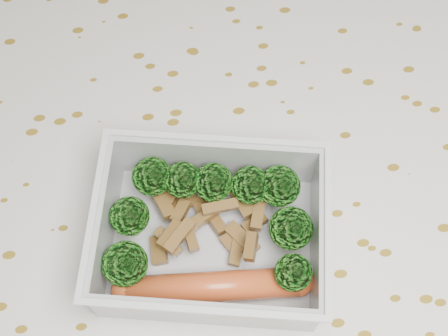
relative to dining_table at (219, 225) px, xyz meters
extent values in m
cube|color=brown|center=(0.00, 0.00, 0.06)|extent=(1.40, 0.90, 0.04)
cube|color=silver|center=(0.00, 0.00, 0.09)|extent=(1.46, 0.96, 0.01)
cube|color=silver|center=(-0.01, -0.05, 0.09)|extent=(0.17, 0.15, 0.00)
cube|color=silver|center=(0.00, 0.01, 0.12)|extent=(0.15, 0.03, 0.05)
cube|color=silver|center=(-0.02, -0.10, 0.12)|extent=(0.15, 0.03, 0.05)
cube|color=silver|center=(0.06, -0.06, 0.12)|extent=(0.03, 0.11, 0.05)
cube|color=silver|center=(-0.08, -0.03, 0.12)|extent=(0.03, 0.11, 0.05)
cube|color=silver|center=(0.00, 0.01, 0.14)|extent=(0.16, 0.04, 0.00)
cube|color=silver|center=(-0.02, -0.11, 0.14)|extent=(0.16, 0.04, 0.00)
cube|color=silver|center=(0.07, -0.06, 0.14)|extent=(0.03, 0.11, 0.00)
cube|color=silver|center=(-0.09, -0.03, 0.14)|extent=(0.03, 0.11, 0.00)
cylinder|color=#608C3F|center=(-0.05, 0.00, 0.10)|extent=(0.01, 0.01, 0.02)
ellipsoid|color=#397F23|center=(-0.05, 0.00, 0.12)|extent=(0.03, 0.03, 0.03)
cylinder|color=#608C3F|center=(-0.03, -0.01, 0.10)|extent=(0.01, 0.01, 0.02)
ellipsoid|color=#397F23|center=(-0.03, -0.01, 0.12)|extent=(0.03, 0.03, 0.02)
cylinder|color=#608C3F|center=(-0.01, -0.01, 0.10)|extent=(0.01, 0.01, 0.02)
ellipsoid|color=#397F23|center=(-0.01, -0.01, 0.12)|extent=(0.03, 0.03, 0.02)
cylinder|color=#608C3F|center=(0.02, -0.02, 0.10)|extent=(0.01, 0.01, 0.02)
ellipsoid|color=#397F23|center=(0.02, -0.02, 0.12)|extent=(0.03, 0.03, 0.02)
cylinder|color=#608C3F|center=(0.04, -0.02, 0.10)|extent=(0.01, 0.01, 0.02)
ellipsoid|color=#397F23|center=(0.04, -0.02, 0.12)|extent=(0.03, 0.03, 0.03)
cylinder|color=#608C3F|center=(-0.07, -0.03, 0.10)|extent=(0.01, 0.01, 0.02)
ellipsoid|color=#397F23|center=(-0.07, -0.03, 0.12)|extent=(0.03, 0.03, 0.02)
cylinder|color=#608C3F|center=(0.04, -0.05, 0.10)|extent=(0.01, 0.01, 0.02)
ellipsoid|color=#397F23|center=(0.04, -0.05, 0.12)|extent=(0.03, 0.03, 0.03)
cylinder|color=#608C3F|center=(-0.07, -0.06, 0.10)|extent=(0.01, 0.01, 0.02)
ellipsoid|color=#397F23|center=(-0.07, -0.06, 0.12)|extent=(0.03, 0.03, 0.03)
cylinder|color=#608C3F|center=(0.04, -0.08, 0.10)|extent=(0.01, 0.01, 0.02)
ellipsoid|color=#397F23|center=(0.04, -0.08, 0.12)|extent=(0.03, 0.03, 0.02)
cube|color=brown|center=(-0.04, -0.04, 0.11)|extent=(0.02, 0.02, 0.01)
cube|color=brown|center=(0.02, -0.02, 0.10)|extent=(0.02, 0.02, 0.01)
cube|color=brown|center=(-0.03, -0.05, 0.11)|extent=(0.01, 0.02, 0.01)
cube|color=brown|center=(-0.03, -0.05, 0.12)|extent=(0.03, 0.03, 0.01)
cube|color=brown|center=(-0.04, -0.02, 0.11)|extent=(0.02, 0.02, 0.01)
cube|color=brown|center=(-0.03, -0.02, 0.11)|extent=(0.02, 0.02, 0.01)
cube|color=brown|center=(-0.03, -0.01, 0.10)|extent=(0.02, 0.01, 0.01)
cube|color=brown|center=(0.01, -0.06, 0.10)|extent=(0.01, 0.02, 0.01)
cube|color=brown|center=(-0.04, -0.05, 0.11)|extent=(0.02, 0.02, 0.01)
cube|color=brown|center=(-0.01, -0.03, 0.11)|extent=(0.03, 0.02, 0.01)
cube|color=brown|center=(-0.01, -0.02, 0.10)|extent=(0.02, 0.02, 0.01)
cube|color=brown|center=(0.02, -0.03, 0.11)|extent=(0.02, 0.03, 0.01)
cube|color=brown|center=(0.01, -0.05, 0.10)|extent=(0.02, 0.03, 0.01)
cube|color=brown|center=(0.00, -0.03, 0.12)|extent=(0.03, 0.01, 0.01)
cube|color=brown|center=(-0.01, -0.03, 0.10)|extent=(0.02, 0.02, 0.01)
cube|color=brown|center=(0.01, -0.02, 0.11)|extent=(0.02, 0.03, 0.01)
cube|color=brown|center=(-0.03, -0.04, 0.11)|extent=(0.03, 0.02, 0.01)
cube|color=brown|center=(-0.04, -0.01, 0.11)|extent=(0.03, 0.02, 0.01)
cube|color=brown|center=(0.02, -0.04, 0.10)|extent=(0.02, 0.02, 0.01)
cube|color=brown|center=(-0.03, -0.01, 0.10)|extent=(0.02, 0.02, 0.01)
cube|color=brown|center=(-0.04, -0.01, 0.10)|extent=(0.02, 0.02, 0.01)
cube|color=brown|center=(0.00, -0.05, 0.10)|extent=(0.02, 0.02, 0.01)
cube|color=brown|center=(-0.05, -0.05, 0.10)|extent=(0.01, 0.02, 0.01)
cube|color=brown|center=(-0.03, -0.01, 0.10)|extent=(0.02, 0.02, 0.01)
cube|color=brown|center=(0.01, -0.06, 0.12)|extent=(0.01, 0.02, 0.01)
cylinder|color=#BD4B20|center=(-0.02, -0.08, 0.10)|extent=(0.12, 0.03, 0.02)
sphere|color=#BD4B20|center=(0.04, -0.09, 0.10)|extent=(0.02, 0.02, 0.02)
sphere|color=#BD4B20|center=(-0.08, -0.08, 0.10)|extent=(0.02, 0.02, 0.02)
camera|label=1|loc=(-0.02, -0.19, 0.53)|focal=50.00mm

